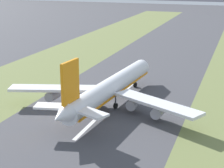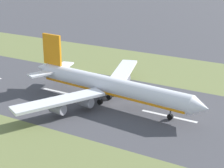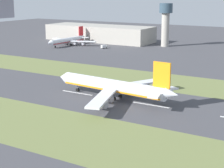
% 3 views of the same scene
% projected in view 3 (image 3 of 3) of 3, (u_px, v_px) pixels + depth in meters
% --- Properties ---
extents(ground_plane, '(800.00, 800.00, 0.00)m').
position_uv_depth(ground_plane, '(109.00, 98.00, 176.85)').
color(ground_plane, '#424247').
extents(grass_median_west, '(40.00, 600.00, 0.01)m').
position_uv_depth(grass_median_west, '(47.00, 127.00, 139.27)').
color(grass_median_west, olive).
rests_on(grass_median_west, ground).
extents(grass_median_east, '(40.00, 600.00, 0.01)m').
position_uv_depth(grass_median_east, '(150.00, 80.00, 214.42)').
color(grass_median_east, olive).
rests_on(grass_median_east, ground).
extents(centreline_dash_mid, '(1.20, 18.00, 0.01)m').
position_uv_depth(centreline_dash_mid, '(150.00, 105.00, 166.33)').
color(centreline_dash_mid, silver).
rests_on(centreline_dash_mid, ground).
extents(centreline_dash_far, '(1.20, 18.00, 0.01)m').
position_uv_depth(centreline_dash_far, '(77.00, 93.00, 186.15)').
color(centreline_dash_far, silver).
rests_on(centreline_dash_far, ground).
extents(airplane_main_jet, '(63.90, 67.22, 20.20)m').
position_uv_depth(airplane_main_jet, '(115.00, 87.00, 173.96)').
color(airplane_main_jet, silver).
rests_on(airplane_main_jet, ground).
extents(terminal_building, '(36.00, 111.97, 15.65)m').
position_uv_depth(terminal_building, '(99.00, 33.00, 382.85)').
color(terminal_building, '#A39E93').
rests_on(terminal_building, ground).
extents(control_tower, '(12.00, 12.00, 39.11)m').
position_uv_depth(control_tower, '(166.00, 20.00, 339.19)').
color(control_tower, '#A39E93').
rests_on(control_tower, ground).
extents(airplane_parked_apron, '(54.49, 52.01, 16.39)m').
position_uv_depth(airplane_parked_apron, '(68.00, 40.00, 350.58)').
color(airplane_parked_apron, silver).
rests_on(airplane_parked_apron, ground).
extents(service_truck, '(6.38, 3.93, 3.10)m').
position_uv_depth(service_truck, '(104.00, 47.00, 332.09)').
color(service_truck, white).
rests_on(service_truck, ground).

